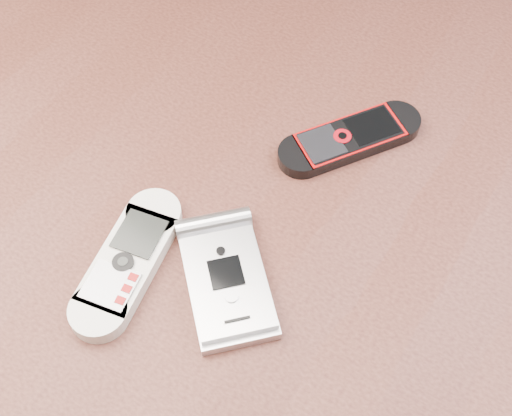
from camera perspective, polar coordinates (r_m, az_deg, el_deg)
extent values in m
cube|color=black|center=(0.61, -0.40, -1.23)|extent=(1.20, 0.80, 0.03)
cube|color=black|center=(1.29, -13.19, 11.40)|extent=(0.06, 0.06, 0.71)
cube|color=silver|center=(0.57, -10.23, -4.23)|extent=(0.07, 0.14, 0.02)
cube|color=black|center=(0.64, 7.53, 5.55)|extent=(0.11, 0.14, 0.01)
cube|color=silver|center=(0.55, -2.33, -5.84)|extent=(0.13, 0.13, 0.02)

